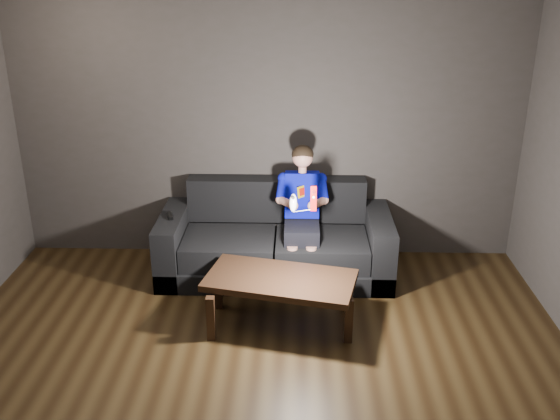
{
  "coord_description": "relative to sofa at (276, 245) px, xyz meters",
  "views": [
    {
      "loc": [
        0.29,
        -3.46,
        2.88
      ],
      "look_at": [
        0.15,
        1.55,
        0.85
      ],
      "focal_mm": 40.0,
      "sensor_mm": 36.0,
      "label": 1
    }
  ],
  "objects": [
    {
      "name": "nunchuk_white",
      "position": [
        0.17,
        -0.51,
        0.65
      ],
      "size": [
        0.07,
        0.1,
        0.17
      ],
      "color": "white",
      "rests_on": "child"
    },
    {
      "name": "coffee_table",
      "position": [
        0.07,
        -0.95,
        0.1
      ],
      "size": [
        1.32,
        0.86,
        0.44
      ],
      "color": "black",
      "rests_on": "floor"
    },
    {
      "name": "wii_remote_red",
      "position": [
        0.34,
        -0.52,
        0.7
      ],
      "size": [
        0.05,
        0.08,
        0.22
      ],
      "color": "red",
      "rests_on": "child"
    },
    {
      "name": "floor",
      "position": [
        -0.09,
        -2.03,
        -0.28
      ],
      "size": [
        5.0,
        5.0,
        0.0
      ],
      "primitive_type": "plane",
      "color": "black",
      "rests_on": "ground"
    },
    {
      "name": "sofa",
      "position": [
        0.0,
        0.0,
        0.0
      ],
      "size": [
        2.21,
        0.96,
        0.86
      ],
      "color": "black",
      "rests_on": "floor"
    },
    {
      "name": "child",
      "position": [
        0.25,
        -0.05,
        0.47
      ],
      "size": [
        0.49,
        0.6,
        1.2
      ],
      "color": "black",
      "rests_on": "sofa"
    },
    {
      "name": "back_wall",
      "position": [
        -0.09,
        0.47,
        1.07
      ],
      "size": [
        5.0,
        0.04,
        2.7
      ],
      "primitive_type": "cube",
      "color": "#36322F",
      "rests_on": "ground"
    },
    {
      "name": "wii_remote_black",
      "position": [
        -1.0,
        -0.08,
        0.34
      ],
      "size": [
        0.08,
        0.17,
        0.03
      ],
      "color": "black",
      "rests_on": "sofa"
    }
  ]
}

